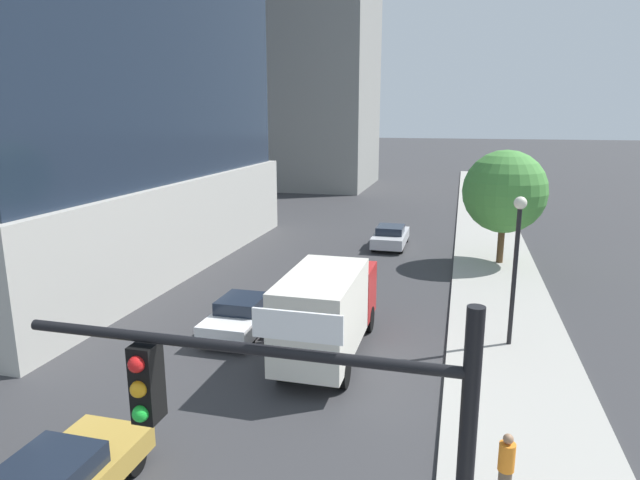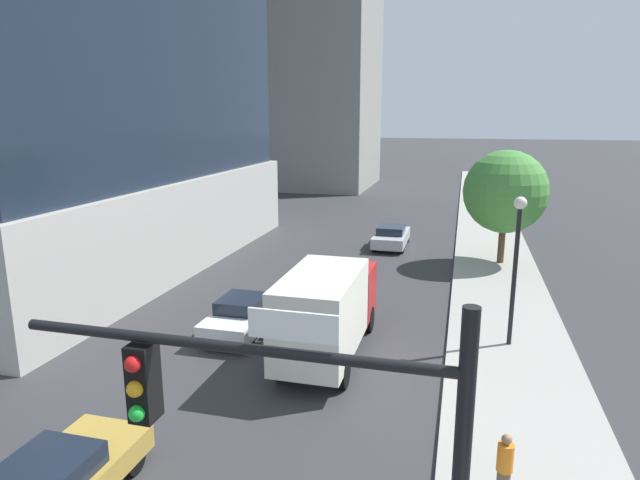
{
  "view_description": "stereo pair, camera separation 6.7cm",
  "coord_description": "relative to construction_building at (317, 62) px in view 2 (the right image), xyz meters",
  "views": [
    {
      "loc": [
        5.86,
        -2.71,
        8.18
      ],
      "look_at": [
        0.67,
        17.23,
        3.45
      ],
      "focal_mm": 30.6,
      "sensor_mm": 36.0,
      "label": 1
    },
    {
      "loc": [
        5.93,
        -2.69,
        8.18
      ],
      "look_at": [
        0.67,
        17.23,
        3.45
      ],
      "focal_mm": 30.6,
      "sensor_mm": 36.0,
      "label": 2
    }
  ],
  "objects": [
    {
      "name": "car_silver",
      "position": [
        12.68,
        -28.82,
        -13.37
      ],
      "size": [
        1.94,
        4.47,
        1.37
      ],
      "color": "#B7B7BC",
      "rests_on": "ground"
    },
    {
      "name": "street_lamp",
      "position": [
        18.82,
        -43.14,
        -10.37
      ],
      "size": [
        0.44,
        0.44,
        5.34
      ],
      "color": "black",
      "rests_on": "sidewalk"
    },
    {
      "name": "street_tree",
      "position": [
        19.14,
        -31.56,
        -9.94
      ],
      "size": [
        4.51,
        4.51,
        6.23
      ],
      "color": "brown",
      "rests_on": "sidewalk"
    },
    {
      "name": "traffic_light_pole",
      "position": [
        15.23,
        -56.89,
        -9.83
      ],
      "size": [
        5.75,
        0.48,
        6.07
      ],
      "color": "black",
      "rests_on": "sidewalk"
    },
    {
      "name": "car_white",
      "position": [
        9.0,
        -44.23,
        -13.36
      ],
      "size": [
        1.89,
        4.24,
        1.41
      ],
      "color": "silver",
      "rests_on": "ground"
    },
    {
      "name": "pedestrian_orange_shirt",
      "position": [
        18.07,
        -51.88,
        -13.08
      ],
      "size": [
        0.34,
        0.34,
        1.63
      ],
      "color": "brown",
      "rests_on": "sidewalk"
    },
    {
      "name": "construction_building",
      "position": [
        0.0,
        0.0,
        0.0
      ],
      "size": [
        13.71,
        16.86,
        34.98
      ],
      "color": "gray",
      "rests_on": "ground"
    },
    {
      "name": "box_truck",
      "position": [
        12.68,
        -45.53,
        -12.27
      ],
      "size": [
        2.27,
        6.75,
        3.21
      ],
      "color": "#B21E1E",
      "rests_on": "ground"
    },
    {
      "name": "sidewalk",
      "position": [
        18.85,
        -39.84,
        -13.98
      ],
      "size": [
        4.37,
        120.0,
        0.15
      ],
      "primitive_type": "cube",
      "color": "#9E9B93",
      "rests_on": "ground"
    }
  ]
}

